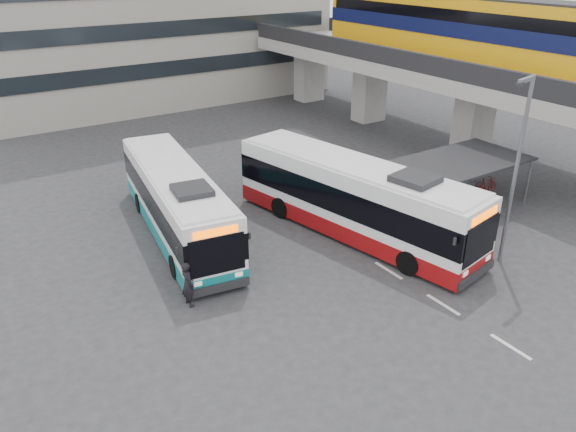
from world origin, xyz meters
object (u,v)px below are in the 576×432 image
lamp_post (517,162)px  pedestrian (188,284)px  bus_teal (177,203)px  bus_main (354,199)px

lamp_post → pedestrian: bearing=148.7°
bus_teal → pedestrian: bearing=-101.7°
bus_main → bus_teal: bus_main is taller
pedestrian → lamp_post: 13.70m
pedestrian → bus_main: bearing=-86.6°
bus_teal → lamp_post: lamp_post is taller
bus_main → pedestrian: (-8.98, -1.26, -0.83)m
bus_teal → pedestrian: (-2.10, -5.67, -0.69)m
bus_teal → pedestrian: bus_teal is taller
bus_main → pedestrian: bearing=177.4°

